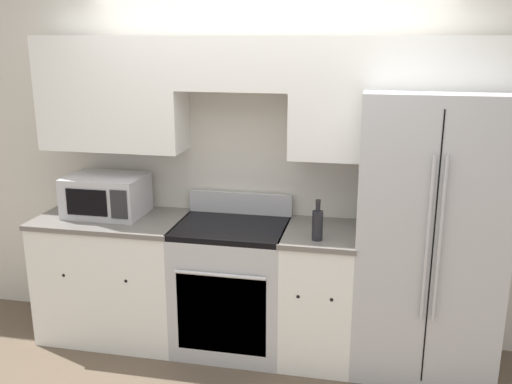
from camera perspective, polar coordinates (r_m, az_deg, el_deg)
ground_plane at (r=4.09m, az=-0.93°, el=-17.39°), size 12.00×12.00×0.00m
wall_back at (r=4.08m, az=0.94°, el=5.30°), size 8.00×0.39×2.60m
lower_cabinets_left at (r=4.46m, az=-13.93°, el=-8.14°), size 1.07×0.64×0.94m
lower_cabinets_right at (r=4.07m, az=6.31°, el=-10.11°), size 0.50×0.64×0.94m
oven_range at (r=4.17m, az=-2.41°, el=-9.35°), size 0.77×0.65×1.10m
refrigerator at (r=3.93m, az=16.78°, el=-4.16°), size 0.92×0.72×1.89m
microwave at (r=4.33m, az=-14.73°, el=-0.30°), size 0.55×0.42×0.29m
bottle at (r=3.69m, az=6.17°, el=-3.22°), size 0.07×0.07×0.27m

